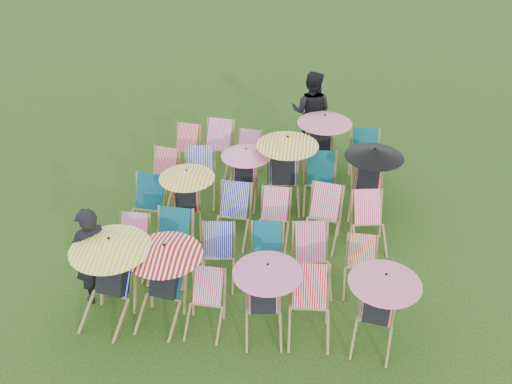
# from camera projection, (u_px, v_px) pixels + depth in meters

# --- Properties ---
(ground) EXTENTS (100.00, 100.00, 0.00)m
(ground) POSITION_uv_depth(u_px,v_px,m) (255.00, 238.00, 10.61)
(ground) COLOR black
(ground) RESTS_ON ground
(deckchair_0) EXTENTS (1.21, 1.29, 1.44)m
(deckchair_0) POSITION_uv_depth(u_px,v_px,m) (108.00, 278.00, 8.55)
(deckchair_0) COLOR olive
(deckchair_0) RESTS_ON ground
(deckchair_1) EXTENTS (1.13, 1.20, 1.34)m
(deckchair_1) POSITION_uv_depth(u_px,v_px,m) (162.00, 282.00, 8.56)
(deckchair_1) COLOR olive
(deckchair_1) RESTS_ON ground
(deckchair_2) EXTENTS (0.59, 0.80, 0.84)m
(deckchair_2) POSITION_uv_depth(u_px,v_px,m) (205.00, 304.00, 8.56)
(deckchair_2) COLOR olive
(deckchair_2) RESTS_ON ground
(deckchair_3) EXTENTS (1.02, 1.10, 1.21)m
(deckchair_3) POSITION_uv_depth(u_px,v_px,m) (265.00, 299.00, 8.35)
(deckchair_3) COLOR olive
(deckchair_3) RESTS_ON ground
(deckchair_4) EXTENTS (0.69, 0.93, 0.97)m
(deckchair_4) POSITION_uv_depth(u_px,v_px,m) (309.00, 308.00, 8.41)
(deckchair_4) COLOR olive
(deckchair_4) RESTS_ON ground
(deckchair_5) EXTENTS (1.04, 1.11, 1.23)m
(deckchair_5) POSITION_uv_depth(u_px,v_px,m) (378.00, 309.00, 8.16)
(deckchair_5) COLOR olive
(deckchair_5) RESTS_ON ground
(deckchair_6) EXTENTS (0.60, 0.83, 0.89)m
(deckchair_6) POSITION_uv_depth(u_px,v_px,m) (131.00, 247.00, 9.68)
(deckchair_6) COLOR olive
(deckchair_6) RESTS_ON ground
(deckchair_7) EXTENTS (0.71, 0.97, 1.02)m
(deckchair_7) POSITION_uv_depth(u_px,v_px,m) (170.00, 247.00, 9.57)
(deckchair_7) COLOR olive
(deckchair_7) RESTS_ON ground
(deckchair_8) EXTENTS (0.68, 0.88, 0.90)m
(deckchair_8) POSITION_uv_depth(u_px,v_px,m) (218.00, 257.00, 9.44)
(deckchair_8) COLOR olive
(deckchair_8) RESTS_ON ground
(deckchair_9) EXTENTS (0.67, 0.88, 0.90)m
(deckchair_9) POSITION_uv_depth(u_px,v_px,m) (267.00, 257.00, 9.45)
(deckchair_9) COLOR olive
(deckchair_9) RESTS_ON ground
(deckchair_10) EXTENTS (0.78, 0.98, 0.97)m
(deckchair_10) POSITION_uv_depth(u_px,v_px,m) (312.00, 261.00, 9.31)
(deckchair_10) COLOR olive
(deckchair_10) RESTS_ON ground
(deckchair_11) EXTENTS (0.56, 0.78, 0.83)m
(deckchair_11) POSITION_uv_depth(u_px,v_px,m) (361.00, 268.00, 9.28)
(deckchair_11) COLOR olive
(deckchair_11) RESTS_ON ground
(deckchair_12) EXTENTS (0.71, 0.95, 0.98)m
(deckchair_12) POSITION_uv_depth(u_px,v_px,m) (146.00, 208.00, 10.58)
(deckchair_12) COLOR olive
(deckchair_12) RESTS_ON ground
(deckchair_13) EXTENTS (1.03, 1.12, 1.22)m
(deckchair_13) POSITION_uv_depth(u_px,v_px,m) (186.00, 199.00, 10.54)
(deckchair_13) COLOR olive
(deckchair_13) RESTS_ON ground
(deckchair_14) EXTENTS (0.69, 0.93, 0.96)m
(deckchair_14) POSITION_uv_depth(u_px,v_px,m) (232.00, 216.00, 10.38)
(deckchair_14) COLOR olive
(deckchair_14) RESTS_ON ground
(deckchair_15) EXTENTS (0.62, 0.85, 0.90)m
(deckchair_15) POSITION_uv_depth(u_px,v_px,m) (274.00, 219.00, 10.36)
(deckchair_15) COLOR olive
(deckchair_15) RESTS_ON ground
(deckchair_16) EXTENTS (0.78, 0.98, 0.97)m
(deckchair_16) POSITION_uv_depth(u_px,v_px,m) (322.00, 218.00, 10.32)
(deckchair_16) COLOR olive
(deckchair_16) RESTS_ON ground
(deckchair_17) EXTENTS (0.75, 0.94, 0.92)m
(deckchair_17) POSITION_uv_depth(u_px,v_px,m) (370.00, 223.00, 10.23)
(deckchair_17) COLOR olive
(deckchair_17) RESTS_ON ground
(deckchair_18) EXTENTS (0.73, 0.93, 0.92)m
(deckchair_18) POSITION_uv_depth(u_px,v_px,m) (161.00, 177.00, 11.58)
(deckchair_18) COLOR olive
(deckchair_18) RESTS_ON ground
(deckchair_19) EXTENTS (0.78, 1.00, 1.01)m
(deckchair_19) POSITION_uv_depth(u_px,v_px,m) (199.00, 178.00, 11.45)
(deckchair_19) COLOR olive
(deckchair_19) RESTS_ON ground
(deckchair_20) EXTENTS (0.99, 1.04, 1.18)m
(deckchair_20) POSITION_uv_depth(u_px,v_px,m) (244.00, 176.00, 11.30)
(deckchair_20) COLOR olive
(deckchair_20) RESTS_ON ground
(deckchair_21) EXTENTS (1.22, 1.31, 1.45)m
(deckchair_21) POSITION_uv_depth(u_px,v_px,m) (284.00, 170.00, 11.19)
(deckchair_21) COLOR olive
(deckchair_21) RESTS_ON ground
(deckchair_22) EXTENTS (0.69, 0.95, 1.01)m
(deckchair_22) POSITION_uv_depth(u_px,v_px,m) (320.00, 184.00, 11.27)
(deckchair_22) COLOR olive
(deckchair_22) RESTS_ON ground
(deckchair_23) EXTENTS (1.13, 1.19, 1.34)m
(deckchair_23) POSITION_uv_depth(u_px,v_px,m) (369.00, 180.00, 11.00)
(deckchair_23) COLOR olive
(deckchair_23) RESTS_ON ground
(deckchair_24) EXTENTS (0.70, 0.90, 0.91)m
(deckchair_24) POSITION_uv_depth(u_px,v_px,m) (184.00, 150.00, 12.54)
(deckchair_24) COLOR olive
(deckchair_24) RESTS_ON ground
(deckchair_25) EXTENTS (0.77, 1.00, 1.02)m
(deckchair_25) POSITION_uv_depth(u_px,v_px,m) (216.00, 148.00, 12.47)
(deckchair_25) COLOR olive
(deckchair_25) RESTS_ON ground
(deckchair_26) EXTENTS (0.68, 0.87, 0.88)m
(deckchair_26) POSITION_uv_depth(u_px,v_px,m) (246.00, 156.00, 12.34)
(deckchair_26) COLOR olive
(deckchair_26) RESTS_ON ground
(deckchair_27) EXTENTS (0.69, 0.88, 0.87)m
(deckchair_27) POSITION_uv_depth(u_px,v_px,m) (292.00, 159.00, 12.24)
(deckchair_27) COLOR olive
(deckchair_27) RESTS_ON ground
(deckchair_28) EXTENTS (1.16, 1.25, 1.38)m
(deckchair_28) POSITION_uv_depth(u_px,v_px,m) (322.00, 145.00, 12.15)
(deckchair_28) COLOR olive
(deckchair_28) RESTS_ON ground
(deckchair_29) EXTENTS (0.76, 1.00, 1.03)m
(deckchair_29) POSITION_uv_depth(u_px,v_px,m) (366.00, 159.00, 12.06)
(deckchair_29) COLOR olive
(deckchair_29) RESTS_ON ground
(person_left) EXTENTS (0.75, 0.74, 1.74)m
(person_left) POSITION_uv_depth(u_px,v_px,m) (92.00, 256.00, 8.82)
(person_left) COLOR black
(person_left) RESTS_ON ground
(person_rear) EXTENTS (1.07, 0.91, 1.93)m
(person_rear) POSITION_uv_depth(u_px,v_px,m) (311.00, 112.00, 12.98)
(person_rear) COLOR black
(person_rear) RESTS_ON ground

